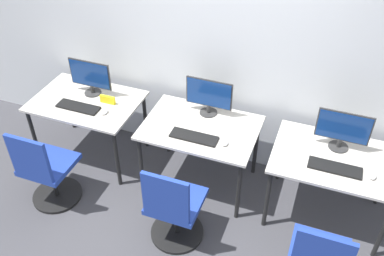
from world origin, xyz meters
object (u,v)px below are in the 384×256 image
Objects in this scene: monitor_left at (90,77)px; office_chair_left at (47,173)px; monitor_right at (343,129)px; mouse_right at (373,176)px; keyboard_right at (335,168)px; mouse_center at (225,143)px; mouse_left at (104,112)px; office_chair_center at (174,210)px; monitor_center at (209,96)px; keyboard_left at (78,107)px; keyboard_center at (194,137)px.

monitor_left is 1.04m from office_chair_left.
monitor_right is 5.05× the size of mouse_right.
office_chair_left is at bearing -166.27° from keyboard_right.
mouse_center is (1.52, -0.30, -0.18)m from monitor_left.
office_chair_left is 2.59m from keyboard_right.
monitor_right reaches higher than keyboard_right.
mouse_center is at bearing -1.62° from mouse_left.
mouse_center is 0.94m from keyboard_right.
office_chair_center is 1.97× the size of monitor_right.
mouse_left is (0.29, -0.27, -0.18)m from monitor_left.
monitor_center is (1.23, 0.09, 0.00)m from monitor_left.
office_chair_left is 1.29m from office_chair_center.
keyboard_right is (2.47, -0.28, -0.19)m from monitor_left.
keyboard_right is (2.47, -0.00, 0.00)m from keyboard_left.
monitor_left is 5.05× the size of mouse_center.
monitor_left is 1.24m from monitor_center.
office_chair_left is (-0.31, -0.62, -0.36)m from mouse_left.
monitor_center is 1.04× the size of keyboard_center.
mouse_left is at bearing 177.23° from keyboard_center.
keyboard_right is at bearing 13.73° from office_chair_left.
monitor_left is 1.04× the size of keyboard_left.
office_chair_center is (0.03, -0.99, -0.54)m from monitor_center.
office_chair_left is at bearing -141.94° from monitor_center.
keyboard_right is (1.23, -0.37, -0.19)m from monitor_center.
keyboard_left is 0.49× the size of office_chair_center.
mouse_left is 0.21× the size of keyboard_right.
keyboard_center is 4.87× the size of mouse_right.
monitor_center is 1.30m from keyboard_right.
mouse_right is at bearing -0.21° from mouse_left.
monitor_left and monitor_center have the same top height.
keyboard_right is at bearing -6.54° from monitor_left.
mouse_right reaches higher than keyboard_center.
keyboard_center is at bearing -178.63° from mouse_right.
mouse_left reaches higher than keyboard_center.
keyboard_center is at bearing 24.65° from office_chair_left.
keyboard_center is 1.29m from monitor_right.
office_chair_center reaches higher than mouse_right.
keyboard_center is at bearing -1.63° from keyboard_left.
keyboard_center is 0.29m from mouse_center.
office_chair_left is at bearing -167.60° from mouse_right.
mouse_right is at bearing 0.85° from keyboard_right.
monitor_left is 2.49m from keyboard_right.
keyboard_center is (1.25, 0.58, 0.36)m from office_chair_left.
office_chair_center reaches higher than keyboard_left.
office_chair_left is at bearing -155.35° from keyboard_center.
monitor_right reaches higher than mouse_center.
office_chair_center is at bearing -86.77° from keyboard_center.
monitor_right is at bearing 90.00° from keyboard_right.
monitor_center is (0.94, 0.36, 0.18)m from mouse_left.
office_chair_center is at bearing -143.05° from monitor_right.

